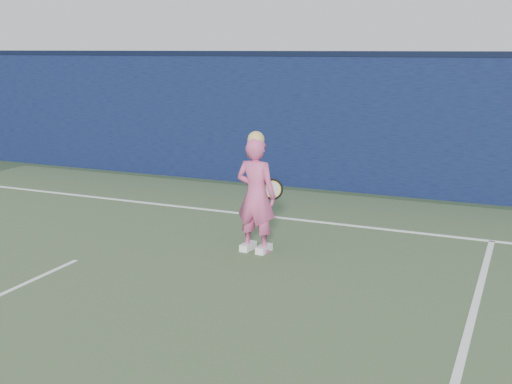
% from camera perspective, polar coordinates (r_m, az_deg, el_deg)
% --- Properties ---
extents(ground, '(80.00, 80.00, 0.00)m').
position_cam_1_polar(ground, '(7.83, -20.33, -7.96)').
color(ground, '#2A3A23').
rests_on(ground, ground).
extents(backstop_wall, '(24.00, 0.40, 2.50)m').
position_cam_1_polar(backstop_wall, '(12.89, -0.42, 6.43)').
color(backstop_wall, black).
rests_on(backstop_wall, ground).
extents(wall_cap, '(24.00, 0.42, 0.10)m').
position_cam_1_polar(wall_cap, '(12.81, -0.43, 12.22)').
color(wall_cap, black).
rests_on(wall_cap, backstop_wall).
extents(player, '(0.59, 0.41, 1.61)m').
position_cam_1_polar(player, '(8.38, 0.00, -0.26)').
color(player, '#D05185').
rests_on(player, ground).
extents(racket, '(0.55, 0.13, 0.29)m').
position_cam_1_polar(racket, '(8.77, 1.32, 0.22)').
color(racket, black).
rests_on(racket, ground).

